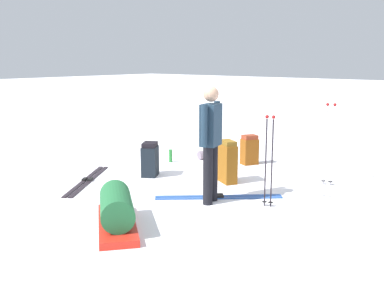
% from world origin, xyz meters
% --- Properties ---
extents(ground_plane, '(80.00, 80.00, 0.00)m').
position_xyz_m(ground_plane, '(0.00, 0.00, 0.00)').
color(ground_plane, white).
extents(skier_standing, '(0.30, 0.55, 1.70)m').
position_xyz_m(skier_standing, '(-0.78, 0.53, 0.95)').
color(skier_standing, black).
rests_on(skier_standing, ground_plane).
extents(ski_pair_near, '(1.23, 1.72, 0.05)m').
position_xyz_m(ski_pair_near, '(1.56, 0.95, 0.01)').
color(ski_pair_near, black).
rests_on(ski_pair_near, ground_plane).
extents(ski_pair_far, '(1.55, 1.41, 0.05)m').
position_xyz_m(ski_pair_far, '(-0.75, 0.28, 0.01)').
color(ski_pair_far, '#2F5AAA').
rests_on(ski_pair_far, ground_plane).
extents(backpack_large_dark, '(0.42, 0.36, 0.73)m').
position_xyz_m(backpack_large_dark, '(-0.37, -0.51, 0.36)').
color(backpack_large_dark, brown).
rests_on(backpack_large_dark, ground_plane).
extents(backpack_bright, '(0.35, 0.38, 0.59)m').
position_xyz_m(backpack_bright, '(0.06, -1.89, 0.29)').
color(backpack_bright, brown).
rests_on(backpack_bright, ground_plane).
extents(backpack_small_spare, '(0.40, 0.43, 0.61)m').
position_xyz_m(backpack_small_spare, '(0.97, 0.01, 0.30)').
color(backpack_small_spare, black).
rests_on(backpack_small_spare, ground_plane).
extents(ski_poles_planted_near, '(0.16, 0.10, 1.31)m').
position_xyz_m(ski_poles_planted_near, '(-1.52, 0.16, 0.73)').
color(ski_poles_planted_near, black).
rests_on(ski_poles_planted_near, ground_plane).
extents(ski_poles_planted_far, '(0.18, 0.10, 1.37)m').
position_xyz_m(ski_poles_planted_far, '(-1.74, -1.45, 0.76)').
color(ski_poles_planted_far, '#B7B2C0').
rests_on(ski_poles_planted_far, ground_plane).
extents(gear_sled, '(1.35, 1.21, 0.49)m').
position_xyz_m(gear_sled, '(-0.48, 2.07, 0.22)').
color(gear_sled, red).
rests_on(gear_sled, ground_plane).
extents(sleeping_mat_rolled, '(0.38, 0.58, 0.18)m').
position_xyz_m(sleeping_mat_rolled, '(0.99, -1.83, 0.09)').
color(sleeping_mat_rolled, gray).
rests_on(sleeping_mat_rolled, ground_plane).
extents(thermos_bottle, '(0.07, 0.07, 0.26)m').
position_xyz_m(thermos_bottle, '(1.41, -1.04, 0.13)').
color(thermos_bottle, '#257C30').
rests_on(thermos_bottle, ground_plane).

